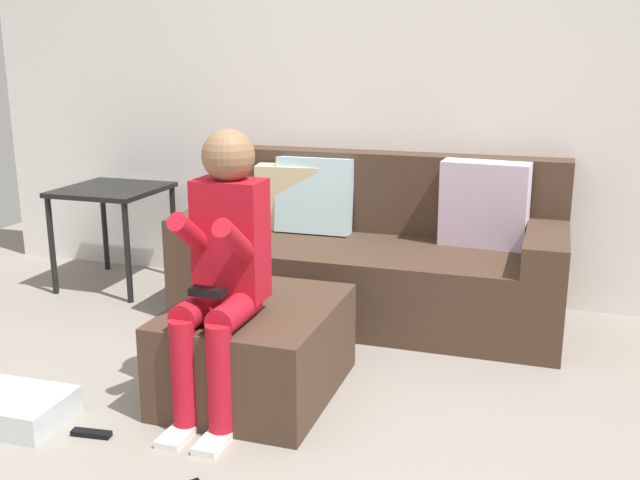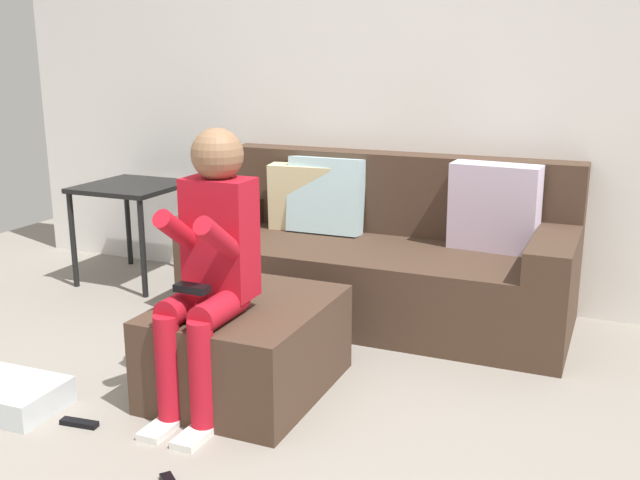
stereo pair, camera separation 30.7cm
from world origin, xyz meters
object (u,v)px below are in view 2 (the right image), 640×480
person_seated (210,258)px  couch_sectional (381,257)px  remote_by_storage_bin (79,423)px  storage_bin (10,396)px  ottoman (247,346)px  side_table (132,197)px

person_seated → couch_sectional: bearing=78.3°
couch_sectional → remote_by_storage_bin: couch_sectional is taller
remote_by_storage_bin → storage_bin: bearing=172.9°
person_seated → remote_by_storage_bin: 0.85m
couch_sectional → person_seated: 1.43m
storage_bin → ottoman: bearing=33.8°
ottoman → person_seated: (-0.06, -0.19, 0.45)m
person_seated → side_table: (-1.41, 1.34, -0.10)m
couch_sectional → storage_bin: size_ratio=4.84×
ottoman → remote_by_storage_bin: ottoman is taller
side_table → ottoman: bearing=-38.0°
couch_sectional → person_seated: (-0.28, -1.37, 0.32)m
storage_bin → person_seated: bearing=25.5°
person_seated → side_table: size_ratio=1.83×
person_seated → remote_by_storage_bin: person_seated is taller
couch_sectional → ottoman: bearing=-100.9°
couch_sectional → person_seated: size_ratio=1.80×
couch_sectional → ottoman: 1.21m
ottoman → remote_by_storage_bin: bearing=-129.7°
person_seated → side_table: person_seated is taller
ottoman → person_seated: 0.49m
person_seated → remote_by_storage_bin: size_ratio=7.30×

